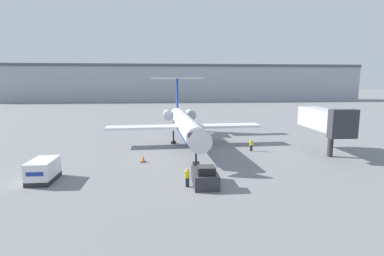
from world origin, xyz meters
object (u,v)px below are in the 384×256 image
at_px(worker_by_wing, 251,145).
at_px(traffic_cone_left, 143,159).
at_px(pushback_tug, 205,177).
at_px(jet_bridge, 325,120).
at_px(luggage_cart, 43,171).
at_px(worker_near_tug, 187,177).
at_px(airplane_main, 184,122).

xyz_separation_m(worker_by_wing, traffic_cone_left, (-14.29, -4.38, -0.47)).
height_order(pushback_tug, jet_bridge, jet_bridge).
xyz_separation_m(luggage_cart, worker_by_wing, (23.26, 10.38, -0.19)).
bearing_deg(luggage_cart, worker_near_tug, -11.71).
xyz_separation_m(luggage_cart, traffic_cone_left, (8.97, 6.00, -0.66)).
height_order(worker_near_tug, jet_bridge, jet_bridge).
distance_m(airplane_main, traffic_cone_left, 11.60).
relative_size(luggage_cart, jet_bridge, 0.39).
bearing_deg(worker_by_wing, luggage_cart, -155.94).
height_order(airplane_main, jet_bridge, airplane_main).
bearing_deg(jet_bridge, traffic_cone_left, -174.77).
height_order(worker_by_wing, jet_bridge, jet_bridge).
relative_size(pushback_tug, traffic_cone_left, 4.93).
bearing_deg(jet_bridge, luggage_cart, -165.86).
relative_size(pushback_tug, worker_by_wing, 2.40).
relative_size(airplane_main, traffic_cone_left, 35.02).
height_order(pushback_tug, traffic_cone_left, pushback_tug).
bearing_deg(worker_by_wing, pushback_tug, -122.22).
distance_m(pushback_tug, jet_bridge, 20.48).
bearing_deg(airplane_main, traffic_cone_left, -119.47).
bearing_deg(jet_bridge, worker_near_tug, -149.75).
bearing_deg(airplane_main, worker_near_tug, -92.93).
bearing_deg(luggage_cart, pushback_tug, -9.22).
relative_size(luggage_cart, worker_by_wing, 2.30).
xyz_separation_m(luggage_cart, jet_bridge, (32.29, 8.14, 3.40)).
bearing_deg(traffic_cone_left, worker_near_tug, -62.60).
distance_m(pushback_tug, worker_by_wing, 15.18).
distance_m(worker_by_wing, traffic_cone_left, 14.96).
height_order(worker_near_tug, worker_by_wing, worker_near_tug).
distance_m(luggage_cart, jet_bridge, 33.47).
bearing_deg(worker_by_wing, traffic_cone_left, -162.95).
bearing_deg(traffic_cone_left, worker_by_wing, 17.05).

